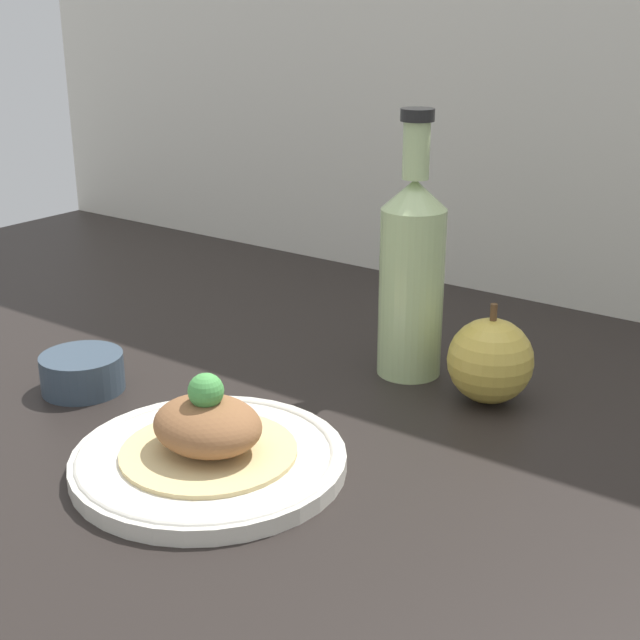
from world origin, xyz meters
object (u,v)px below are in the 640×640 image
(plate, at_px, (209,459))
(dipping_bowl, at_px, (82,372))
(plated_food, at_px, (208,428))
(apple, at_px, (490,361))
(cider_bottle, at_px, (411,272))

(plate, height_order, dipping_bowl, dipping_bowl)
(plated_food, relative_size, apple, 1.48)
(dipping_bowl, bearing_deg, plate, -11.68)
(plate, bearing_deg, dipping_bowl, 168.32)
(plate, relative_size, apple, 2.31)
(apple, bearing_deg, dipping_bowl, -147.35)
(plate, height_order, cider_bottle, cider_bottle)
(apple, height_order, dipping_bowl, apple)
(cider_bottle, bearing_deg, dipping_bowl, -136.04)
(plate, relative_size, cider_bottle, 0.84)
(plated_food, bearing_deg, dipping_bowl, 168.32)
(plated_food, bearing_deg, plate, -146.31)
(plated_food, height_order, apple, apple)
(plate, distance_m, dipping_bowl, 0.22)
(cider_bottle, distance_m, apple, 0.12)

